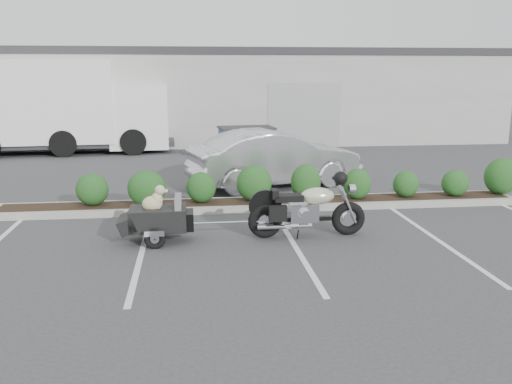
{
  "coord_description": "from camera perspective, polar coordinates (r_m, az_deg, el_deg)",
  "views": [
    {
      "loc": [
        -0.6,
        -9.77,
        3.06
      ],
      "look_at": [
        0.64,
        0.5,
        0.75
      ],
      "focal_mm": 38.0,
      "sensor_mm": 36.0,
      "label": 1
    }
  ],
  "objects": [
    {
      "name": "dumpster",
      "position": [
        18.62,
        -1.02,
        5.04
      ],
      "size": [
        1.97,
        1.46,
        1.21
      ],
      "rotation": [
        0.0,
        0.0,
        0.11
      ],
      "color": "navy",
      "rests_on": "ground"
    },
    {
      "name": "pet_trailer",
      "position": [
        10.05,
        -10.35,
        -2.67
      ],
      "size": [
        1.79,
        0.99,
        1.07
      ],
      "rotation": [
        0.0,
        0.0,
        0.0
      ],
      "color": "black",
      "rests_on": "ground"
    },
    {
      "name": "delivery_truck",
      "position": [
        22.03,
        -18.88,
        8.3
      ],
      "size": [
        7.71,
        3.04,
        3.47
      ],
      "rotation": [
        0.0,
        0.0,
        0.06
      ],
      "color": "white",
      "rests_on": "ground"
    },
    {
      "name": "motorcycle",
      "position": [
        10.22,
        5.41,
        -1.89
      ],
      "size": [
        2.25,
        0.76,
        1.3
      ],
      "rotation": [
        0.0,
        0.0,
        0.0
      ],
      "color": "black",
      "rests_on": "ground"
    },
    {
      "name": "building",
      "position": [
        26.8,
        -5.68,
        10.27
      ],
      "size": [
        26.0,
        10.0,
        4.0
      ],
      "primitive_type": "cube",
      "color": "#9EA099",
      "rests_on": "ground"
    },
    {
      "name": "ground",
      "position": [
        10.26,
        -3.21,
        -4.79
      ],
      "size": [
        90.0,
        90.0,
        0.0
      ],
      "primitive_type": "plane",
      "color": "#38383A",
      "rests_on": "ground"
    },
    {
      "name": "planter_kerb",
      "position": [
        12.44,
        0.72,
        -1.3
      ],
      "size": [
        12.0,
        1.0,
        0.15
      ],
      "primitive_type": "cube",
      "color": "#9E9E93",
      "rests_on": "ground"
    },
    {
      "name": "sedan",
      "position": [
        14.65,
        1.98,
        3.56
      ],
      "size": [
        4.91,
        2.85,
        1.53
      ],
      "primitive_type": "imported",
      "rotation": [
        0.0,
        0.0,
        1.85
      ],
      "color": "silver",
      "rests_on": "ground"
    }
  ]
}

